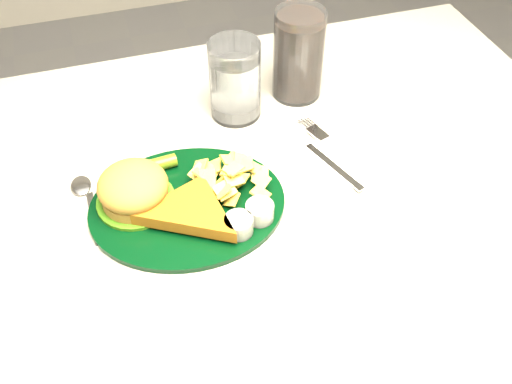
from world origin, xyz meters
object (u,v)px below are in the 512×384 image
table (238,324)px  dinner_plate (186,192)px  fork_napkin (331,163)px  water_glass (235,80)px  cola_glass (298,55)px

table → dinner_plate: (-0.07, -0.01, 0.41)m
dinner_plate → fork_napkin: dinner_plate is taller
water_glass → cola_glass: bearing=11.2°
table → water_glass: 0.48m
fork_napkin → cola_glass: bearing=67.0°
table → water_glass: bearing=72.1°
fork_napkin → water_glass: bearing=102.6°
table → cola_glass: (0.17, 0.20, 0.45)m
dinner_plate → fork_napkin: (0.23, 0.02, -0.03)m
water_glass → fork_napkin: size_ratio=0.83×
dinner_plate → cola_glass: size_ratio=1.80×
water_glass → fork_napkin: 0.21m
table → water_glass: (0.06, 0.18, 0.44)m
water_glass → fork_napkin: bearing=-58.2°
table → fork_napkin: size_ratio=7.48×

